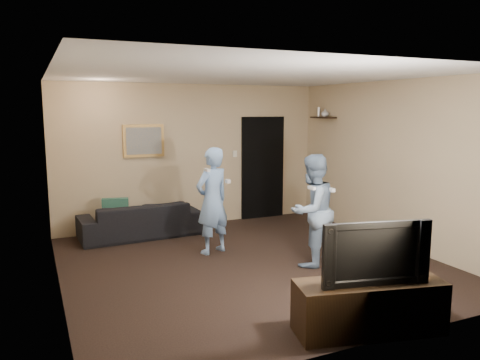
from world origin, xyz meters
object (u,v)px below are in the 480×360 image
television (372,251)px  wii_player_left (212,201)px  tv_console (369,307)px  wii_player_right (312,210)px  sofa (140,220)px

television → wii_player_left: size_ratio=0.67×
tv_console → television: 0.57m
wii_player_left → tv_console: bearing=-80.9°
wii_player_left → wii_player_right: (1.05, -1.09, -0.02)m
television → wii_player_left: (-0.48, 3.00, -0.02)m
tv_console → television: television is taller
sofa → wii_player_left: wii_player_left is taller
tv_console → wii_player_right: bearing=86.5°
sofa → wii_player_left: bearing=118.2°
television → wii_player_right: (0.57, 1.91, -0.04)m
sofa → television: size_ratio=1.87×
sofa → wii_player_right: wii_player_right is taller
sofa → tv_console: bearing=103.8°
television → wii_player_right: 1.99m
tv_console → wii_player_left: bearing=112.2°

